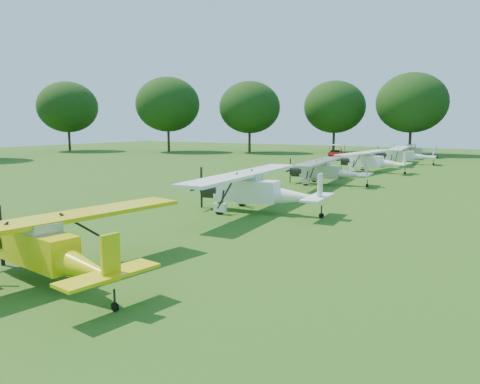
{
  "coord_description": "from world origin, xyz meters",
  "views": [
    {
      "loc": [
        13.85,
        -21.09,
        4.9
      ],
      "look_at": [
        1.35,
        -0.7,
        1.4
      ],
      "focal_mm": 35.0,
      "sensor_mm": 36.0,
      "label": 1
    }
  ],
  "objects_px": {
    "aircraft_6": "(404,154)",
    "aircraft_7": "(414,150)",
    "aircraft_3": "(256,187)",
    "golf_cart": "(337,153)",
    "aircraft_5": "(371,159)",
    "aircraft_2": "(47,245)",
    "aircraft_4": "(326,170)"
  },
  "relations": [
    {
      "from": "aircraft_3",
      "to": "golf_cart",
      "type": "relative_size",
      "value": 5.06
    },
    {
      "from": "aircraft_3",
      "to": "golf_cart",
      "type": "bearing_deg",
      "value": 98.46
    },
    {
      "from": "aircraft_7",
      "to": "golf_cart",
      "type": "distance_m",
      "value": 11.44
    },
    {
      "from": "aircraft_5",
      "to": "golf_cart",
      "type": "relative_size",
      "value": 4.7
    },
    {
      "from": "aircraft_5",
      "to": "aircraft_7",
      "type": "xyz_separation_m",
      "value": [
        -0.48,
        23.92,
        -0.16
      ]
    },
    {
      "from": "aircraft_2",
      "to": "aircraft_5",
      "type": "relative_size",
      "value": 0.96
    },
    {
      "from": "aircraft_6",
      "to": "aircraft_7",
      "type": "xyz_separation_m",
      "value": [
        -1.17,
        12.09,
        -0.12
      ]
    },
    {
      "from": "aircraft_3",
      "to": "golf_cart",
      "type": "distance_m",
      "value": 43.91
    },
    {
      "from": "golf_cart",
      "to": "aircraft_2",
      "type": "bearing_deg",
      "value": -70.89
    },
    {
      "from": "aircraft_3",
      "to": "aircraft_5",
      "type": "distance_m",
      "value": 25.09
    },
    {
      "from": "aircraft_3",
      "to": "aircraft_7",
      "type": "height_order",
      "value": "aircraft_3"
    },
    {
      "from": "aircraft_3",
      "to": "aircraft_5",
      "type": "relative_size",
      "value": 1.08
    },
    {
      "from": "aircraft_2",
      "to": "aircraft_3",
      "type": "distance_m",
      "value": 13.6
    },
    {
      "from": "aircraft_3",
      "to": "aircraft_7",
      "type": "bearing_deg",
      "value": 85.8
    },
    {
      "from": "aircraft_5",
      "to": "aircraft_7",
      "type": "distance_m",
      "value": 23.92
    },
    {
      "from": "aircraft_6",
      "to": "golf_cart",
      "type": "xyz_separation_m",
      "value": [
        -10.63,
        5.67,
        -0.62
      ]
    },
    {
      "from": "aircraft_6",
      "to": "aircraft_3",
      "type": "bearing_deg",
      "value": -96.69
    },
    {
      "from": "golf_cart",
      "to": "aircraft_7",
      "type": "bearing_deg",
      "value": 42.05
    },
    {
      "from": "aircraft_2",
      "to": "aircraft_6",
      "type": "height_order",
      "value": "aircraft_6"
    },
    {
      "from": "aircraft_2",
      "to": "aircraft_5",
      "type": "distance_m",
      "value": 38.69
    },
    {
      "from": "aircraft_7",
      "to": "aircraft_4",
      "type": "bearing_deg",
      "value": -99.03
    },
    {
      "from": "aircraft_6",
      "to": "golf_cart",
      "type": "height_order",
      "value": "aircraft_6"
    },
    {
      "from": "aircraft_4",
      "to": "aircraft_6",
      "type": "xyz_separation_m",
      "value": [
        0.95,
        23.51,
        0.03
      ]
    },
    {
      "from": "aircraft_7",
      "to": "aircraft_6",
      "type": "bearing_deg",
      "value": -93.84
    },
    {
      "from": "aircraft_6",
      "to": "aircraft_7",
      "type": "bearing_deg",
      "value": 88.68
    },
    {
      "from": "aircraft_2",
      "to": "aircraft_7",
      "type": "xyz_separation_m",
      "value": [
        -1.68,
        62.59,
        -0.1
      ]
    },
    {
      "from": "aircraft_6",
      "to": "aircraft_7",
      "type": "relative_size",
      "value": 1.11
    },
    {
      "from": "aircraft_3",
      "to": "aircraft_6",
      "type": "distance_m",
      "value": 36.9
    },
    {
      "from": "aircraft_2",
      "to": "aircraft_5",
      "type": "height_order",
      "value": "aircraft_5"
    },
    {
      "from": "aircraft_4",
      "to": "aircraft_3",
      "type": "bearing_deg",
      "value": -92.51
    },
    {
      "from": "aircraft_2",
      "to": "golf_cart",
      "type": "bearing_deg",
      "value": 108.78
    },
    {
      "from": "aircraft_2",
      "to": "aircraft_6",
      "type": "bearing_deg",
      "value": 98.14
    }
  ]
}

